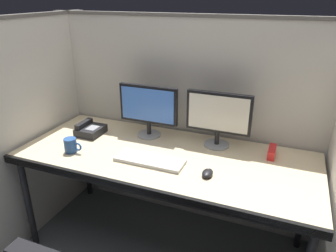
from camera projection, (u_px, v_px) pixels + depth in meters
name	position (u px, v px, depth m)	size (l,w,h in m)	color
cubicle_partition_rear	(187.00, 123.00, 2.39)	(2.21, 0.06, 1.57)	beige
cubicle_partition_left	(31.00, 130.00, 2.26)	(0.06, 1.41, 1.57)	beige
desk	(164.00, 162.00, 2.04)	(1.90, 0.80, 0.74)	beige
monitor_left	(148.00, 108.00, 2.22)	(0.43, 0.17, 0.37)	gray
monitor_right	(218.00, 116.00, 2.06)	(0.43, 0.17, 0.37)	gray
keyboard_main	(150.00, 160.00, 1.94)	(0.43, 0.15, 0.02)	silver
computer_mouse	(207.00, 173.00, 1.79)	(0.06, 0.10, 0.04)	black
coffee_mug	(71.00, 145.00, 2.04)	(0.13, 0.08, 0.09)	#264C8C
red_stapler	(272.00, 152.00, 2.00)	(0.04, 0.15, 0.06)	red
desk_phone	(90.00, 130.00, 2.31)	(0.17, 0.19, 0.09)	black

